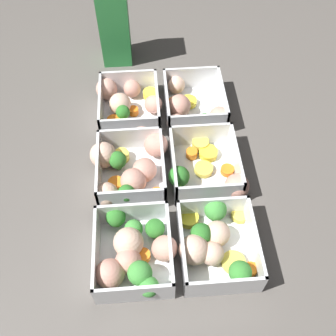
{
  "coord_description": "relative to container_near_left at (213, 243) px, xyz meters",
  "views": [
    {
      "loc": [
        -0.43,
        0.03,
        0.62
      ],
      "look_at": [
        0.0,
        0.0,
        0.02
      ],
      "focal_mm": 42.0,
      "sensor_mm": 36.0,
      "label": 1
    }
  ],
  "objects": [
    {
      "name": "container_far_center",
      "position": [
        0.16,
        0.14,
        0.0
      ],
      "size": [
        0.16,
        0.16,
        0.06
      ],
      "color": "white",
      "rests_on": "ground_plane"
    },
    {
      "name": "container_far_left",
      "position": [
        -0.01,
        0.13,
        0.0
      ],
      "size": [
        0.16,
        0.15,
        0.06
      ],
      "color": "white",
      "rests_on": "ground_plane"
    },
    {
      "name": "juice_carton",
      "position": [
        0.52,
        0.16,
        0.07
      ],
      "size": [
        0.07,
        0.07,
        0.2
      ],
      "color": "green",
      "rests_on": "ground_plane"
    },
    {
      "name": "container_near_left",
      "position": [
        0.0,
        0.0,
        0.0
      ],
      "size": [
        0.15,
        0.13,
        0.06
      ],
      "color": "white",
      "rests_on": "ground_plane"
    },
    {
      "name": "container_far_right",
      "position": [
        0.33,
        0.14,
        -0.0
      ],
      "size": [
        0.17,
        0.15,
        0.06
      ],
      "color": "white",
      "rests_on": "ground_plane"
    },
    {
      "name": "ground_plane",
      "position": [
        0.16,
        0.06,
        -0.02
      ],
      "size": [
        4.0,
        4.0,
        0.0
      ],
      "primitive_type": "plane",
      "color": "#56514C"
    },
    {
      "name": "container_near_center",
      "position": [
        0.15,
        -0.01,
        -0.0
      ],
      "size": [
        0.16,
        0.15,
        0.06
      ],
      "color": "white",
      "rests_on": "ground_plane"
    },
    {
      "name": "container_near_right",
      "position": [
        0.32,
        0.0,
        -0.0
      ],
      "size": [
        0.17,
        0.14,
        0.06
      ],
      "color": "white",
      "rests_on": "ground_plane"
    }
  ]
}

